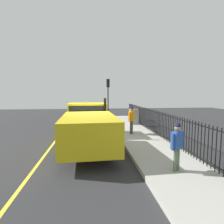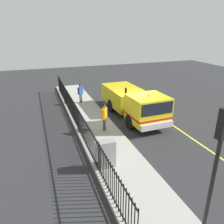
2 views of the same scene
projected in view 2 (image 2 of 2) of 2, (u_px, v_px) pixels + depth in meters
name	position (u px, v px, depth m)	size (l,w,h in m)	color
ground_plane	(133.00, 120.00, 15.60)	(46.71, 46.71, 0.00)	#2B2B2D
sidewalk_slab	(93.00, 124.00, 14.68)	(2.54, 21.23, 0.18)	#A3A099
lane_marking	(159.00, 116.00, 16.26)	(0.12, 19.11, 0.01)	yellow
work_truck	(135.00, 102.00, 15.48)	(2.55, 6.95, 2.48)	yellow
worker_standing	(104.00, 114.00, 13.27)	(0.47, 0.54, 1.75)	orange
pedestrian_distant	(80.00, 91.00, 18.28)	(0.52, 0.42, 1.62)	#264C99
iron_fence	(76.00, 115.00, 14.03)	(0.04, 18.08, 1.50)	black
traffic_light_near	(219.00, 150.00, 5.94)	(0.33, 0.26, 4.07)	black
utility_cabinet	(107.00, 154.00, 9.95)	(0.73, 0.47, 1.28)	gray
traffic_cone	(162.00, 116.00, 15.32)	(0.50, 0.50, 0.71)	orange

